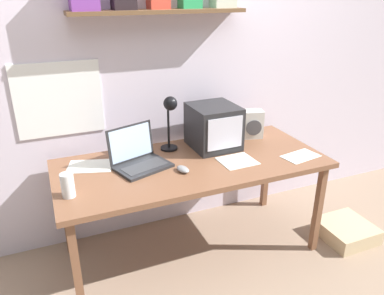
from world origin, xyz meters
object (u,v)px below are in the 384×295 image
(desk_lamp, at_px, (170,114))
(printed_handout, at_px, (301,156))
(computer_mouse, at_px, (183,169))
(juice_glass, at_px, (68,186))
(corner_desk, at_px, (192,169))
(loose_paper_near_laptop, at_px, (90,166))
(space_heater, at_px, (252,124))
(crt_monitor, at_px, (214,126))
(loose_paper_near_monitor, at_px, (237,161))
(laptop, at_px, (138,156))
(floor_cushion, at_px, (346,231))

(desk_lamp, height_order, printed_handout, desk_lamp)
(computer_mouse, bearing_deg, juice_glass, -176.78)
(corner_desk, height_order, loose_paper_near_laptop, loose_paper_near_laptop)
(desk_lamp, height_order, space_heater, desk_lamp)
(crt_monitor, xyz_separation_m, loose_paper_near_monitor, (0.04, -0.29, -0.15))
(laptop, distance_m, computer_mouse, 0.31)
(desk_lamp, height_order, loose_paper_near_laptop, desk_lamp)
(juice_glass, relative_size, printed_handout, 0.51)
(crt_monitor, relative_size, computer_mouse, 3.07)
(computer_mouse, height_order, loose_paper_near_laptop, computer_mouse)
(loose_paper_near_laptop, bearing_deg, juice_glass, -115.99)
(desk_lamp, height_order, loose_paper_near_monitor, desk_lamp)
(corner_desk, height_order, floor_cushion, corner_desk)
(laptop, relative_size, desk_lamp, 1.00)
(printed_handout, bearing_deg, space_heater, 105.52)
(space_heater, xyz_separation_m, loose_paper_near_monitor, (-0.31, -0.35, -0.10))
(laptop, height_order, desk_lamp, desk_lamp)
(desk_lamp, bearing_deg, crt_monitor, -4.88)
(floor_cushion, bearing_deg, space_heater, 135.01)
(desk_lamp, distance_m, floor_cushion, 1.62)
(corner_desk, bearing_deg, crt_monitor, 36.47)
(corner_desk, xyz_separation_m, floor_cushion, (1.14, -0.32, -0.60))
(crt_monitor, relative_size, laptop, 0.89)
(loose_paper_near_laptop, bearing_deg, floor_cushion, -15.85)
(crt_monitor, distance_m, desk_lamp, 0.33)
(loose_paper_near_laptop, bearing_deg, loose_paper_near_monitor, -18.05)
(laptop, height_order, loose_paper_near_laptop, laptop)
(juice_glass, relative_size, loose_paper_near_monitor, 0.58)
(crt_monitor, xyz_separation_m, printed_handout, (0.47, -0.39, -0.15))
(space_heater, bearing_deg, computer_mouse, -138.95)
(laptop, relative_size, juice_glass, 2.90)
(printed_handout, bearing_deg, juice_glass, 177.81)
(floor_cushion, bearing_deg, juice_glass, 175.07)
(crt_monitor, relative_size, desk_lamp, 0.89)
(crt_monitor, relative_size, floor_cushion, 0.96)
(printed_handout, distance_m, floor_cushion, 0.79)
(computer_mouse, bearing_deg, desk_lamp, 83.61)
(printed_handout, bearing_deg, corner_desk, 163.51)
(corner_desk, relative_size, loose_paper_near_laptop, 5.45)
(corner_desk, distance_m, printed_handout, 0.74)
(juice_glass, height_order, computer_mouse, juice_glass)
(laptop, height_order, space_heater, laptop)
(corner_desk, relative_size, space_heater, 8.40)
(loose_paper_near_monitor, height_order, printed_handout, same)
(laptop, bearing_deg, loose_paper_near_monitor, -36.22)
(loose_paper_near_laptop, bearing_deg, crt_monitor, -0.45)
(laptop, bearing_deg, space_heater, -9.51)
(desk_lamp, distance_m, juice_glass, 0.84)
(corner_desk, xyz_separation_m, crt_monitor, (0.24, 0.18, 0.21))
(laptop, height_order, floor_cushion, laptop)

